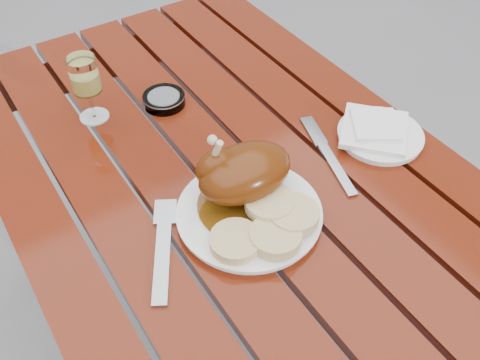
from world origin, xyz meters
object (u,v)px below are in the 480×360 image
(ashtray, at_px, (164,100))
(dinner_plate, at_px, (249,214))
(table, at_px, (223,268))
(side_plate, at_px, (380,135))
(wine_glass, at_px, (88,89))

(ashtray, bearing_deg, dinner_plate, -93.88)
(table, bearing_deg, dinner_plate, -102.16)
(side_plate, xyz_separation_m, ashtray, (-0.31, 0.34, 0.00))
(table, distance_m, wine_glass, 0.53)
(table, xyz_separation_m, dinner_plate, (-0.03, -0.16, 0.38))
(ashtray, bearing_deg, side_plate, -47.23)
(wine_glass, bearing_deg, table, -57.93)
(wine_glass, relative_size, side_plate, 0.83)
(dinner_plate, relative_size, side_plate, 1.47)
(side_plate, bearing_deg, wine_glass, 140.45)
(wine_glass, xyz_separation_m, side_plate, (0.46, -0.38, -0.07))
(wine_glass, height_order, ashtray, wine_glass)
(table, bearing_deg, side_plate, -23.40)
(dinner_plate, bearing_deg, side_plate, 5.04)
(side_plate, bearing_deg, ashtray, 132.77)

